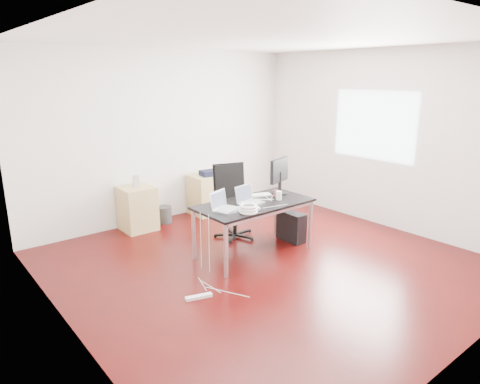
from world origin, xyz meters
TOP-DOWN VIEW (x-y plane):
  - room_shell at (0.04, 0.00)m, footprint 5.00×5.00m
  - desk at (0.08, 0.35)m, footprint 1.60×0.80m
  - office_chair at (0.29, 1.08)m, footprint 0.59×0.61m
  - filing_cabinet_left at (-0.73, 2.23)m, footprint 0.50×0.50m
  - filing_cabinet_right at (0.58, 2.23)m, footprint 0.50×0.50m
  - pc_tower at (0.83, 0.36)m, footprint 0.21×0.45m
  - wastebasket at (-0.24, 2.25)m, footprint 0.30×0.30m
  - power_strip at (-1.21, -0.21)m, footprint 0.30×0.14m
  - laptop_left at (-0.42, 0.36)m, footprint 0.39×0.35m
  - laptop_right at (0.02, 0.39)m, footprint 0.37×0.31m
  - monitor at (0.68, 0.49)m, footprint 0.44×0.26m
  - keyboard at (0.31, 0.58)m, footprint 0.46×0.28m
  - cup_white at (0.44, 0.24)m, footprint 0.09×0.09m
  - cup_brown at (0.50, 0.36)m, footprint 0.09×0.09m
  - cable_coil at (-0.27, 0.06)m, footprint 0.24×0.24m
  - power_adapter at (-0.09, 0.10)m, footprint 0.08×0.08m
  - speaker at (-0.70, 2.27)m, footprint 0.11×0.10m
  - navy_garment at (0.62, 2.16)m, footprint 0.33×0.28m

SIDE VIEW (x-z plane):
  - power_strip at x=-1.21m, z-range 0.00..0.04m
  - wastebasket at x=-0.24m, z-range 0.00..0.28m
  - pc_tower at x=0.83m, z-range 0.00..0.44m
  - filing_cabinet_left at x=-0.73m, z-range 0.00..0.70m
  - filing_cabinet_right at x=0.58m, z-range 0.00..0.70m
  - office_chair at x=0.29m, z-range 0.06..1.15m
  - desk at x=0.08m, z-range 0.31..1.04m
  - keyboard at x=0.31m, z-range 0.73..0.75m
  - power_adapter at x=-0.09m, z-range 0.73..0.76m
  - navy_garment at x=0.62m, z-range 0.70..0.79m
  - cup_brown at x=0.50m, z-range 0.73..0.83m
  - cable_coil at x=-0.27m, z-range 0.73..0.84m
  - laptop_left at x=-0.42m, z-range 0.67..0.90m
  - laptop_right at x=0.02m, z-range 0.67..0.90m
  - speaker at x=-0.70m, z-range 0.70..0.88m
  - cup_white at x=0.44m, z-range 0.73..0.85m
  - monitor at x=0.68m, z-range 0.76..1.27m
  - room_shell at x=0.04m, z-range -1.10..3.90m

